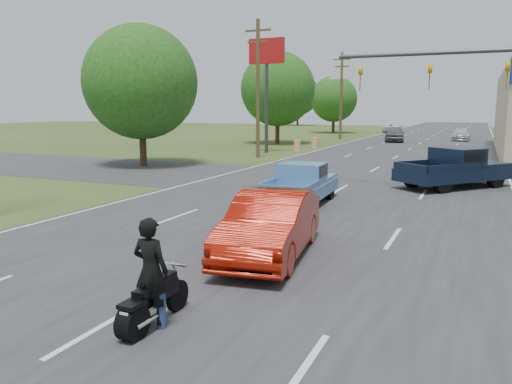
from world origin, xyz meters
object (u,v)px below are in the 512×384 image
at_px(blue_pickup, 302,183).
at_px(navy_pickup, 457,168).
at_px(distant_car_grey, 395,134).
at_px(distant_car_white, 391,128).
at_px(distant_car_silver, 461,134).
at_px(red_convertible, 270,225).
at_px(motorcycle, 151,304).
at_px(rider, 151,276).

height_order(blue_pickup, navy_pickup, navy_pickup).
relative_size(blue_pickup, distant_car_grey, 0.98).
bearing_deg(distant_car_white, navy_pickup, 99.11).
bearing_deg(distant_car_white, blue_pickup, 92.66).
xyz_separation_m(distant_car_grey, distant_car_silver, (6.57, 5.23, -0.15)).
relative_size(red_convertible, motorcycle, 2.60).
bearing_deg(blue_pickup, navy_pickup, 49.50).
bearing_deg(rider, blue_pickup, -83.25).
height_order(distant_car_grey, distant_car_silver, distant_car_grey).
xyz_separation_m(blue_pickup, distant_car_silver, (4.19, 43.31, -0.11)).
relative_size(motorcycle, blue_pickup, 0.39).
relative_size(motorcycle, distant_car_grey, 0.38).
bearing_deg(navy_pickup, red_convertible, -65.78).
distance_m(rider, navy_pickup, 18.74).
xyz_separation_m(red_convertible, distant_car_grey, (-3.94, 45.03, 0.04)).
height_order(distant_car_grey, distant_car_white, distant_car_grey).
bearing_deg(motorcycle, navy_pickup, 78.09).
bearing_deg(navy_pickup, distant_car_grey, 143.20).
bearing_deg(distant_car_grey, distant_car_white, 92.26).
bearing_deg(red_convertible, blue_pickup, 94.35).
relative_size(rider, blue_pickup, 0.37).
relative_size(red_convertible, distant_car_grey, 0.99).
xyz_separation_m(distant_car_grey, distant_car_white, (-3.61, 20.39, -0.17)).
bearing_deg(distant_car_white, distant_car_silver, 120.69).
height_order(rider, distant_car_white, rider).
xyz_separation_m(rider, distant_car_grey, (-3.68, 49.63, -0.07)).
height_order(red_convertible, distant_car_silver, red_convertible).
bearing_deg(distant_car_grey, blue_pickup, -94.19).
distance_m(blue_pickup, navy_pickup, 8.58).
distance_m(distant_car_grey, distant_car_white, 20.71).
bearing_deg(red_convertible, distant_car_silver, 78.73).
bearing_deg(blue_pickup, distant_car_white, 93.35).
relative_size(rider, distant_car_silver, 0.38).
relative_size(distant_car_grey, distant_car_white, 1.02).
relative_size(distant_car_grey, distant_car_silver, 1.04).
xyz_separation_m(blue_pickup, distant_car_grey, (-2.39, 38.09, 0.04)).
relative_size(motorcycle, rider, 1.03).
height_order(red_convertible, blue_pickup, red_convertible).
height_order(navy_pickup, distant_car_white, navy_pickup).
bearing_deg(rider, red_convertible, -92.92).
distance_m(rider, distant_car_white, 70.39).
height_order(motorcycle, blue_pickup, blue_pickup).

